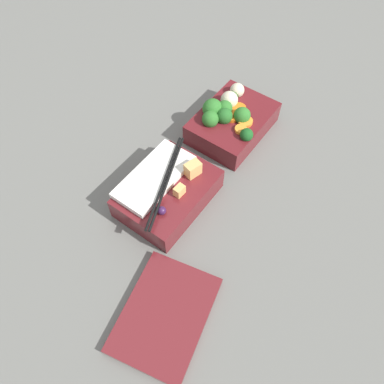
% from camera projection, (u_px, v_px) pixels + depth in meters
% --- Properties ---
extents(ground_plane, '(3.00, 3.00, 0.00)m').
position_uv_depth(ground_plane, '(206.00, 159.00, 0.79)').
color(ground_plane, slate).
extents(bento_tray_vegetable, '(0.18, 0.13, 0.08)m').
position_uv_depth(bento_tray_vegetable, '(232.00, 120.00, 0.81)').
color(bento_tray_vegetable, maroon).
rests_on(bento_tray_vegetable, ground_plane).
extents(bento_tray_rice, '(0.20, 0.13, 0.08)m').
position_uv_depth(bento_tray_rice, '(166.00, 191.00, 0.71)').
color(bento_tray_rice, maroon).
rests_on(bento_tray_rice, ground_plane).
extents(bento_lid, '(0.20, 0.17, 0.01)m').
position_uv_depth(bento_lid, '(165.00, 315.00, 0.60)').
color(bento_lid, maroon).
rests_on(bento_lid, ground_plane).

